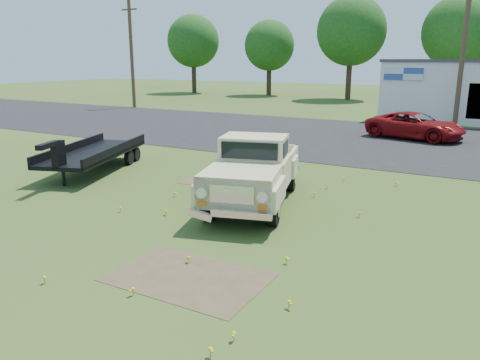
# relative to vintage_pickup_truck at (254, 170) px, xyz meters

# --- Properties ---
(ground) EXTENTS (140.00, 140.00, 0.00)m
(ground) POSITION_rel_vintage_pickup_truck_xyz_m (-0.39, -1.91, -1.02)
(ground) COLOR #314917
(ground) RESTS_ON ground
(asphalt_lot) EXTENTS (90.00, 14.00, 0.02)m
(asphalt_lot) POSITION_rel_vintage_pickup_truck_xyz_m (-0.39, 13.09, -1.02)
(asphalt_lot) COLOR black
(asphalt_lot) RESTS_ON ground
(dirt_patch_a) EXTENTS (3.00, 2.00, 0.01)m
(dirt_patch_a) POSITION_rel_vintage_pickup_truck_xyz_m (1.11, -4.91, -1.02)
(dirt_patch_a) COLOR #463C25
(dirt_patch_a) RESTS_ON ground
(dirt_patch_b) EXTENTS (2.20, 1.60, 0.01)m
(dirt_patch_b) POSITION_rel_vintage_pickup_truck_xyz_m (-2.39, 1.59, -1.02)
(dirt_patch_b) COLOR #463C25
(dirt_patch_b) RESTS_ON ground
(utility_pole_west) EXTENTS (1.60, 0.30, 9.00)m
(utility_pole_west) POSITION_rel_vintage_pickup_truck_xyz_m (-22.39, 20.09, 3.59)
(utility_pole_west) COLOR #493322
(utility_pole_west) RESTS_ON ground
(utility_pole_mid) EXTENTS (1.60, 0.30, 9.00)m
(utility_pole_mid) POSITION_rel_vintage_pickup_truck_xyz_m (3.61, 20.09, 3.59)
(utility_pole_mid) COLOR #493322
(utility_pole_mid) RESTS_ON ground
(treeline_a) EXTENTS (6.40, 6.40, 9.52)m
(treeline_a) POSITION_rel_vintage_pickup_truck_xyz_m (-28.39, 38.09, 5.28)
(treeline_a) COLOR #352718
(treeline_a) RESTS_ON ground
(treeline_b) EXTENTS (5.76, 5.76, 8.57)m
(treeline_b) POSITION_rel_vintage_pickup_truck_xyz_m (-18.39, 39.09, 4.65)
(treeline_b) COLOR #352718
(treeline_b) RESTS_ON ground
(treeline_c) EXTENTS (7.04, 7.04, 10.47)m
(treeline_c) POSITION_rel_vintage_pickup_truck_xyz_m (-8.39, 37.59, 5.92)
(treeline_c) COLOR #352718
(treeline_c) RESTS_ON ground
(treeline_d) EXTENTS (6.72, 6.72, 10.00)m
(treeline_d) POSITION_rel_vintage_pickup_truck_xyz_m (1.61, 38.59, 5.60)
(treeline_d) COLOR #352718
(treeline_d) RESTS_ON ground
(vintage_pickup_truck) EXTENTS (3.61, 5.98, 2.03)m
(vintage_pickup_truck) POSITION_rel_vintage_pickup_truck_xyz_m (0.00, 0.00, 0.00)
(vintage_pickup_truck) COLOR #CCC389
(vintage_pickup_truck) RESTS_ON ground
(flatbed_trailer) EXTENTS (3.81, 6.21, 1.61)m
(flatbed_trailer) POSITION_rel_vintage_pickup_truck_xyz_m (-7.23, 0.76, -0.21)
(flatbed_trailer) COLOR black
(flatbed_trailer) RESTS_ON ground
(red_pickup) EXTENTS (5.42, 3.43, 1.39)m
(red_pickup) POSITION_rel_vintage_pickup_truck_xyz_m (2.13, 14.45, -0.32)
(red_pickup) COLOR maroon
(red_pickup) RESTS_ON ground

